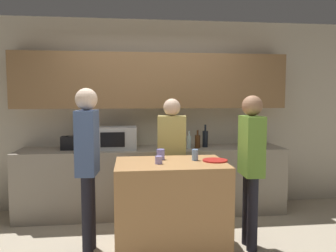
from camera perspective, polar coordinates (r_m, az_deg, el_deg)
The scene contains 17 objects.
back_wall at distance 4.71m, azimuth -2.86°, elevation 4.24°, with size 6.40×0.40×2.70m.
back_counter at distance 4.58m, azimuth -2.56°, elevation -9.50°, with size 3.60×0.62×0.91m.
kitchen_island at distance 3.50m, azimuth 0.49°, elevation -13.84°, with size 1.13×0.74×0.94m.
microwave at distance 4.47m, azimuth -8.86°, elevation -2.05°, with size 0.52×0.39×0.30m.
toaster at distance 4.55m, azimuth -16.48°, elevation -2.84°, with size 0.26×0.16×0.18m.
potted_plant at distance 4.74m, azimuth 13.02°, elevation -1.13°, with size 0.14×0.14×0.40m.
bottle_0 at distance 4.49m, azimuth 1.98°, elevation -2.42°, with size 0.07×0.07×0.30m.
bottle_1 at distance 4.50m, azimuth 3.69°, elevation -2.72°, with size 0.06×0.06×0.24m.
bottle_2 at distance 4.52m, azimuth 5.17°, elevation -2.65°, with size 0.07×0.07×0.25m.
bottle_3 at distance 4.61m, azimuth 6.49°, elevation -2.17°, with size 0.08×0.08×0.32m.
plate_on_island at distance 3.46m, azimuth 8.20°, elevation -5.95°, with size 0.26×0.26×0.01m.
cup_0 at distance 3.51m, azimuth -1.30°, elevation -4.95°, with size 0.09×0.09×0.11m.
cup_1 at distance 3.29m, azimuth -1.64°, elevation -5.93°, with size 0.07×0.07×0.08m.
cup_2 at distance 3.47m, azimuth 4.73°, elevation -5.03°, with size 0.07×0.07×0.12m.
person_left at distance 4.01m, azimuth 0.68°, elevation -4.52°, with size 0.36×0.24×1.59m.
person_center at distance 3.43m, azimuth -13.84°, elevation -5.03°, with size 0.22×0.35×1.69m.
person_right at distance 3.55m, azimuth 14.27°, elevation -5.52°, with size 0.21×0.35×1.62m.
Camera 1 is at (-0.32, -3.03, 1.60)m, focal length 35.00 mm.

